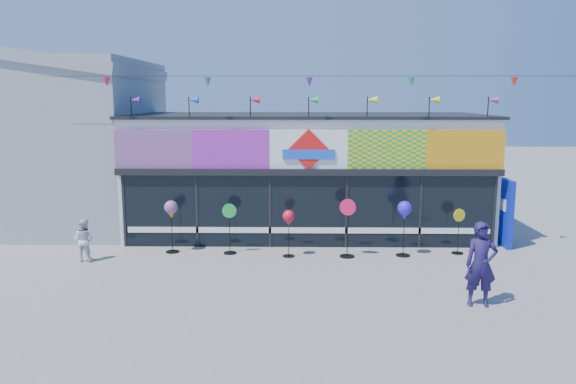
{
  "coord_description": "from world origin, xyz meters",
  "views": [
    {
      "loc": [
        -0.36,
        -13.82,
        4.7
      ],
      "look_at": [
        -0.61,
        2.0,
        2.01
      ],
      "focal_mm": 35.0,
      "sensor_mm": 36.0,
      "label": 1
    }
  ],
  "objects_px": {
    "spinner_0": "(171,211)",
    "spinner_1": "(230,227)",
    "spinner_4": "(404,212)",
    "spinner_5": "(459,230)",
    "spinner_3": "(348,226)",
    "spinner_2": "(289,219)",
    "adult_man": "(481,264)",
    "blue_sign": "(505,213)",
    "child": "(84,240)"
  },
  "relations": [
    {
      "from": "blue_sign",
      "to": "spinner_4",
      "type": "bearing_deg",
      "value": -161.05
    },
    {
      "from": "adult_man",
      "to": "spinner_1",
      "type": "bearing_deg",
      "value": 150.34
    },
    {
      "from": "spinner_1",
      "to": "spinner_4",
      "type": "xyz_separation_m",
      "value": [
        5.21,
        -0.18,
        0.52
      ]
    },
    {
      "from": "spinner_4",
      "to": "spinner_0",
      "type": "bearing_deg",
      "value": 177.6
    },
    {
      "from": "spinner_4",
      "to": "child",
      "type": "xyz_separation_m",
      "value": [
        -9.33,
        -0.66,
        -0.71
      ]
    },
    {
      "from": "adult_man",
      "to": "spinner_5",
      "type": "bearing_deg",
      "value": 85.03
    },
    {
      "from": "spinner_1",
      "to": "spinner_3",
      "type": "xyz_separation_m",
      "value": [
        3.52,
        -0.31,
        0.11
      ]
    },
    {
      "from": "spinner_5",
      "to": "adult_man",
      "type": "xyz_separation_m",
      "value": [
        -0.72,
        -4.3,
        0.24
      ]
    },
    {
      "from": "spinner_2",
      "to": "spinner_4",
      "type": "bearing_deg",
      "value": 2.08
    },
    {
      "from": "spinner_1",
      "to": "spinner_5",
      "type": "xyz_separation_m",
      "value": [
        6.91,
        0.09,
        -0.08
      ]
    },
    {
      "from": "spinner_2",
      "to": "adult_man",
      "type": "bearing_deg",
      "value": -41.58
    },
    {
      "from": "spinner_2",
      "to": "spinner_3",
      "type": "xyz_separation_m",
      "value": [
        1.74,
        -0.01,
        -0.2
      ]
    },
    {
      "from": "spinner_4",
      "to": "spinner_3",
      "type": "bearing_deg",
      "value": -175.58
    },
    {
      "from": "spinner_1",
      "to": "spinner_2",
      "type": "xyz_separation_m",
      "value": [
        1.79,
        -0.31,
        0.32
      ]
    },
    {
      "from": "spinner_5",
      "to": "child",
      "type": "relative_size",
      "value": 1.11
    },
    {
      "from": "spinner_3",
      "to": "spinner_4",
      "type": "relative_size",
      "value": 1.05
    },
    {
      "from": "blue_sign",
      "to": "spinner_3",
      "type": "xyz_separation_m",
      "value": [
        -5.1,
        -1.35,
        -0.15
      ]
    },
    {
      "from": "spinner_3",
      "to": "adult_man",
      "type": "bearing_deg",
      "value": -55.67
    },
    {
      "from": "spinner_0",
      "to": "spinner_5",
      "type": "xyz_separation_m",
      "value": [
        8.68,
        -0.02,
        -0.56
      ]
    },
    {
      "from": "spinner_0",
      "to": "spinner_1",
      "type": "bearing_deg",
      "value": -3.49
    },
    {
      "from": "blue_sign",
      "to": "spinner_0",
      "type": "distance_m",
      "value": 10.44
    },
    {
      "from": "spinner_0",
      "to": "spinner_4",
      "type": "bearing_deg",
      "value": -2.4
    },
    {
      "from": "spinner_0",
      "to": "spinner_1",
      "type": "height_order",
      "value": "spinner_0"
    },
    {
      "from": "spinner_4",
      "to": "spinner_5",
      "type": "bearing_deg",
      "value": 9.15
    },
    {
      "from": "spinner_1",
      "to": "adult_man",
      "type": "height_order",
      "value": "adult_man"
    },
    {
      "from": "blue_sign",
      "to": "spinner_4",
      "type": "height_order",
      "value": "blue_sign"
    },
    {
      "from": "spinner_3",
      "to": "spinner_4",
      "type": "bearing_deg",
      "value": 4.42
    },
    {
      "from": "adult_man",
      "to": "spinner_3",
      "type": "bearing_deg",
      "value": 128.91
    },
    {
      "from": "spinner_5",
      "to": "blue_sign",
      "type": "bearing_deg",
      "value": 28.88
    },
    {
      "from": "blue_sign",
      "to": "child",
      "type": "height_order",
      "value": "blue_sign"
    },
    {
      "from": "spinner_1",
      "to": "spinner_3",
      "type": "bearing_deg",
      "value": -5.1
    },
    {
      "from": "spinner_3",
      "to": "spinner_2",
      "type": "bearing_deg",
      "value": 179.79
    },
    {
      "from": "blue_sign",
      "to": "spinner_3",
      "type": "relative_size",
      "value": 1.22
    },
    {
      "from": "child",
      "to": "spinner_2",
      "type": "bearing_deg",
      "value": -166.22
    },
    {
      "from": "spinner_1",
      "to": "spinner_5",
      "type": "height_order",
      "value": "spinner_1"
    },
    {
      "from": "spinner_0",
      "to": "spinner_4",
      "type": "xyz_separation_m",
      "value": [
        6.99,
        -0.29,
        0.05
      ]
    },
    {
      "from": "spinner_5",
      "to": "spinner_3",
      "type": "bearing_deg",
      "value": -173.19
    },
    {
      "from": "spinner_3",
      "to": "spinner_5",
      "type": "bearing_deg",
      "value": 6.81
    },
    {
      "from": "spinner_3",
      "to": "child",
      "type": "height_order",
      "value": "spinner_3"
    },
    {
      "from": "spinner_1",
      "to": "child",
      "type": "distance_m",
      "value": 4.2
    },
    {
      "from": "blue_sign",
      "to": "spinner_4",
      "type": "relative_size",
      "value": 1.28
    },
    {
      "from": "spinner_2",
      "to": "spinner_4",
      "type": "xyz_separation_m",
      "value": [
        3.42,
        0.12,
        0.21
      ]
    },
    {
      "from": "spinner_0",
      "to": "blue_sign",
      "type": "bearing_deg",
      "value": 5.1
    },
    {
      "from": "spinner_0",
      "to": "spinner_2",
      "type": "relative_size",
      "value": 1.14
    },
    {
      "from": "spinner_1",
      "to": "child",
      "type": "xyz_separation_m",
      "value": [
        -4.12,
        -0.84,
        -0.19
      ]
    },
    {
      "from": "spinner_5",
      "to": "spinner_0",
      "type": "bearing_deg",
      "value": 179.87
    },
    {
      "from": "spinner_5",
      "to": "adult_man",
      "type": "distance_m",
      "value": 4.37
    },
    {
      "from": "spinner_3",
      "to": "child",
      "type": "distance_m",
      "value": 7.66
    },
    {
      "from": "spinner_5",
      "to": "child",
      "type": "height_order",
      "value": "spinner_5"
    },
    {
      "from": "child",
      "to": "spinner_4",
      "type": "bearing_deg",
      "value": -167.35
    }
  ]
}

